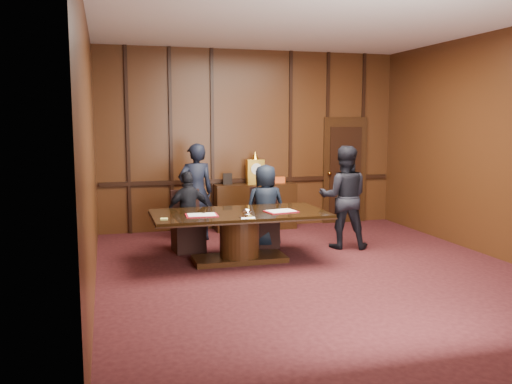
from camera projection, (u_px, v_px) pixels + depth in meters
room at (320, 150)px, 7.54m from camera, size 7.00×7.04×3.50m
sideboard at (255, 205)px, 10.67m from camera, size 1.60×0.45×1.54m
conference_table at (239, 228)px, 8.18m from camera, size 2.62×1.32×0.76m
folder_left at (202, 215)px, 7.84m from camera, size 0.48×0.36×0.02m
folder_right at (281, 211)px, 8.18m from camera, size 0.51×0.40×0.02m
inkstand at (247, 213)px, 7.71m from camera, size 0.20×0.14×0.12m
notepad at (164, 219)px, 7.56m from camera, size 0.11×0.09×0.01m
chair_left at (188, 233)px, 8.87m from camera, size 0.52×0.52×0.99m
chair_right at (264, 229)px, 9.22m from camera, size 0.57×0.57×0.99m
signatory_left at (189, 212)px, 8.75m from camera, size 0.83×0.50×1.32m
signatory_right at (265, 206)px, 9.10m from camera, size 0.69×0.45×1.40m
witness_left at (196, 192)px, 9.62m from camera, size 0.67×0.47×1.73m
witness_right at (344, 197)px, 9.04m from camera, size 1.01×0.90×1.72m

